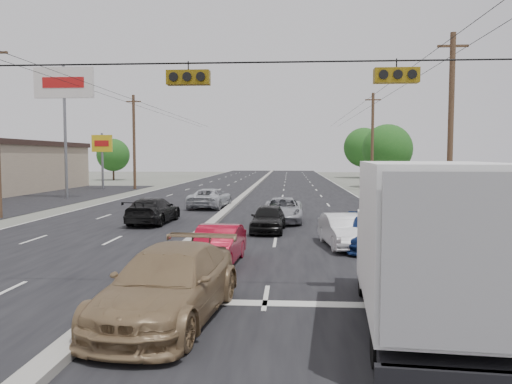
% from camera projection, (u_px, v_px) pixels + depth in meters
% --- Properties ---
extents(ground, '(200.00, 200.00, 0.00)m').
position_uv_depth(ground, '(132.00, 296.00, 12.66)').
color(ground, '#606356').
rests_on(ground, ground).
extents(road_surface, '(20.00, 160.00, 0.02)m').
position_uv_depth(road_surface, '(243.00, 198.00, 42.51)').
color(road_surface, black).
rests_on(road_surface, ground).
extents(center_median, '(0.50, 160.00, 0.20)m').
position_uv_depth(center_median, '(243.00, 197.00, 42.51)').
color(center_median, gray).
rests_on(center_median, ground).
extents(parking_lot, '(10.00, 42.00, 0.02)m').
position_uv_depth(parking_lot, '(19.00, 202.00, 38.67)').
color(parking_lot, black).
rests_on(parking_lot, ground).
extents(utility_pole_left_c, '(1.60, 0.30, 10.00)m').
position_uv_depth(utility_pole_left_c, '(134.00, 141.00, 52.93)').
color(utility_pole_left_c, '#422D1E').
rests_on(utility_pole_left_c, ground).
extents(utility_pole_right_b, '(1.60, 0.30, 10.00)m').
position_uv_depth(utility_pole_right_b, '(451.00, 127.00, 26.39)').
color(utility_pole_right_b, '#422D1E').
rests_on(utility_pole_right_b, ground).
extents(utility_pole_right_c, '(1.60, 0.30, 10.00)m').
position_uv_depth(utility_pole_right_c, '(372.00, 141.00, 51.27)').
color(utility_pole_right_c, '#422D1E').
rests_on(utility_pole_right_c, ground).
extents(traffic_signals, '(25.00, 0.30, 0.54)m').
position_uv_depth(traffic_signals, '(184.00, 76.00, 12.17)').
color(traffic_signals, black).
rests_on(traffic_signals, ground).
extents(pole_sign_billboard, '(5.00, 0.25, 11.00)m').
position_uv_depth(pole_sign_billboard, '(64.00, 91.00, 40.85)').
color(pole_sign_billboard, slate).
rests_on(pole_sign_billboard, ground).
extents(pole_sign_far, '(2.20, 0.25, 6.00)m').
position_uv_depth(pole_sign_far, '(102.00, 148.00, 53.21)').
color(pole_sign_far, slate).
rests_on(pole_sign_far, ground).
extents(tree_left_far, '(4.80, 4.80, 6.12)m').
position_uv_depth(tree_left_far, '(113.00, 155.00, 73.56)').
color(tree_left_far, '#382619').
rests_on(tree_left_far, ground).
extents(tree_right_mid, '(5.60, 5.60, 7.14)m').
position_uv_depth(tree_right_mid, '(387.00, 149.00, 56.14)').
color(tree_right_mid, '#382619').
rests_on(tree_right_mid, ground).
extents(tree_right_far, '(6.40, 6.40, 8.16)m').
position_uv_depth(tree_right_far, '(364.00, 147.00, 80.91)').
color(tree_right_far, '#382619').
rests_on(tree_right_far, ground).
extents(box_truck, '(2.94, 6.92, 3.42)m').
position_uv_depth(box_truck, '(424.00, 245.00, 10.03)').
color(box_truck, black).
rests_on(box_truck, ground).
extents(tan_sedan, '(2.75, 5.52, 1.54)m').
position_uv_depth(tan_sedan, '(169.00, 285.00, 10.71)').
color(tan_sedan, olive).
rests_on(tan_sedan, ground).
extents(red_sedan, '(1.58, 3.88, 1.25)m').
position_uv_depth(red_sedan, '(217.00, 246.00, 16.20)').
color(red_sedan, maroon).
rests_on(red_sedan, ground).
extents(queue_car_a, '(1.66, 3.78, 1.27)m').
position_uv_depth(queue_car_a, '(268.00, 219.00, 23.24)').
color(queue_car_a, black).
rests_on(queue_car_a, ground).
extents(queue_car_b, '(1.82, 3.99, 1.27)m').
position_uv_depth(queue_car_b, '(343.00, 231.00, 19.34)').
color(queue_car_b, silver).
rests_on(queue_car_b, ground).
extents(queue_car_c, '(2.24, 4.69, 1.29)m').
position_uv_depth(queue_car_c, '(282.00, 210.00, 26.71)').
color(queue_car_c, '#9A9CA2').
rests_on(queue_car_c, ground).
extents(queue_car_d, '(2.14, 4.40, 1.23)m').
position_uv_depth(queue_car_d, '(368.00, 233.00, 19.04)').
color(queue_car_d, navy).
rests_on(queue_car_d, ground).
extents(queue_car_e, '(1.65, 3.81, 1.28)m').
position_uv_depth(queue_car_e, '(404.00, 216.00, 24.36)').
color(queue_car_e, maroon).
rests_on(queue_car_e, ground).
extents(oncoming_near, '(2.14, 4.79, 1.36)m').
position_uv_depth(oncoming_near, '(153.00, 211.00, 26.17)').
color(oncoming_near, black).
rests_on(oncoming_near, ground).
extents(oncoming_far, '(2.69, 5.00, 1.33)m').
position_uv_depth(oncoming_far, '(210.00, 198.00, 33.96)').
color(oncoming_far, '#B2B5BA').
rests_on(oncoming_far, ground).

